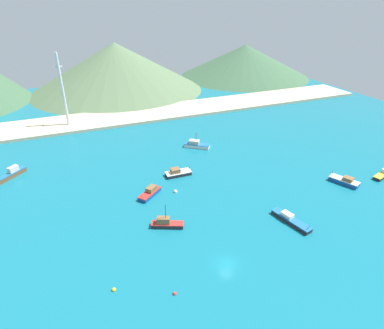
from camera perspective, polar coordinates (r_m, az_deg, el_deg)
ground at (r=90.70m, az=-2.89°, el=-4.94°), size 260.00×280.00×0.50m
fishing_boat_0 at (r=82.25m, az=16.95°, el=-9.29°), size 4.65×10.95×2.25m
fishing_boat_1 at (r=103.66m, az=25.24°, el=-2.64°), size 5.86×8.55×2.79m
fishing_boat_2 at (r=111.23m, az=-29.16°, el=-1.45°), size 8.61×8.36×3.02m
fishing_boat_3 at (r=98.21m, az=-2.54°, el=-1.46°), size 7.81×3.29×2.40m
fishing_boat_4 at (r=89.22m, az=-7.39°, el=-4.92°), size 7.52×6.79×2.32m
fishing_boat_5 at (r=116.71m, az=0.80°, el=3.51°), size 9.15×8.06×5.54m
fishing_boat_6 at (r=113.69m, az=30.65°, el=-1.41°), size 9.36×4.47×2.20m
fishing_boat_7 at (r=77.54m, az=-4.56°, el=-10.27°), size 7.78×5.08×6.27m
buoy_0 at (r=65.76m, az=-13.57°, el=-20.61°), size 0.81×0.81×0.81m
buoy_1 at (r=90.32m, az=-2.92°, el=-4.76°), size 1.08×1.08×1.08m
buoy_2 at (r=63.69m, az=-3.07°, el=-21.71°), size 0.71×0.71×0.71m
beach_strip at (r=149.02m, az=-11.82°, el=8.19°), size 247.00×21.93×1.20m
hill_central at (r=195.02m, az=-13.17°, el=16.36°), size 96.20×96.20×26.19m
hill_east at (r=229.86m, az=9.26°, el=17.56°), size 85.31×85.31×20.36m
radio_tower at (r=140.76m, az=-21.76°, el=11.94°), size 2.98×2.38×29.79m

